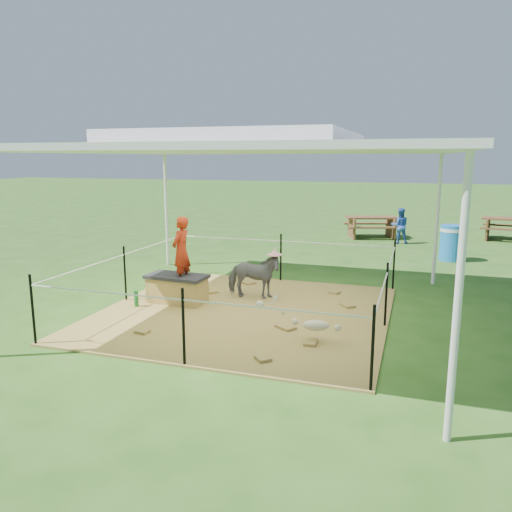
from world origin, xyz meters
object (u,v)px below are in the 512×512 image
(straw_bale, at_px, (177,290))
(picnic_table_far, at_px, (511,229))
(green_bottle, at_px, (136,299))
(picnic_table_near, at_px, (371,227))
(pony, at_px, (253,276))
(woman, at_px, (181,245))
(foal, at_px, (316,323))
(distant_person, at_px, (400,226))
(trash_barrel, at_px, (452,243))

(straw_bale, bearing_deg, picnic_table_far, 54.41)
(picnic_table_far, bearing_deg, green_bottle, -116.24)
(picnic_table_near, bearing_deg, pony, -117.29)
(woman, distance_m, picnic_table_far, 11.47)
(foal, height_order, picnic_table_near, picnic_table_near)
(woman, distance_m, green_bottle, 1.19)
(pony, relative_size, picnic_table_near, 0.60)
(green_bottle, xyz_separation_m, picnic_table_near, (3.09, 9.07, 0.17))
(foal, distance_m, distant_person, 8.88)
(trash_barrel, bearing_deg, straw_bale, -130.89)
(pony, bearing_deg, distant_person, -24.64)
(picnic_table_far, height_order, distant_person, distant_person)
(pony, bearing_deg, straw_bale, 111.78)
(woman, bearing_deg, green_bottle, -51.74)
(green_bottle, xyz_separation_m, picnic_table_far, (7.25, 9.81, 0.18))
(green_bottle, distance_m, distant_person, 9.10)
(straw_bale, bearing_deg, pony, 28.69)
(foal, height_order, distant_person, distant_person)
(straw_bale, bearing_deg, trash_barrel, 49.11)
(picnic_table_far, bearing_deg, straw_bale, -115.37)
(woman, xyz_separation_m, picnic_table_far, (6.60, 9.36, -0.71))
(pony, relative_size, trash_barrel, 1.10)
(woman, relative_size, picnic_table_far, 0.71)
(pony, bearing_deg, picnic_table_far, -39.23)
(picnic_table_near, bearing_deg, trash_barrel, -71.93)
(foal, xyz_separation_m, picnic_table_near, (-0.15, 9.75, 0.04))
(trash_barrel, bearing_deg, distant_person, 121.02)
(trash_barrel, height_order, distant_person, distant_person)
(straw_bale, xyz_separation_m, trash_barrel, (4.77, 5.51, 0.19))
(distant_person, bearing_deg, pony, 61.93)
(distant_person, bearing_deg, straw_bale, 55.59)
(foal, bearing_deg, distant_person, 73.75)
(woman, height_order, distant_person, woman)
(green_bottle, distance_m, pony, 2.08)
(trash_barrel, bearing_deg, pony, -126.40)
(woman, relative_size, foal, 1.24)
(woman, distance_m, pony, 1.41)
(green_bottle, distance_m, foal, 3.31)
(green_bottle, relative_size, picnic_table_far, 0.16)
(woman, xyz_separation_m, trash_barrel, (4.67, 5.51, -0.61))
(trash_barrel, bearing_deg, foal, -107.42)
(picnic_table_near, bearing_deg, picnic_table_far, -7.58)
(green_bottle, relative_size, foal, 0.29)
(distant_person, bearing_deg, trash_barrel, 110.67)
(pony, xyz_separation_m, distant_person, (2.26, 7.07, 0.09))
(green_bottle, bearing_deg, trash_barrel, 48.24)
(foal, bearing_deg, picnic_table_near, 79.54)
(pony, distance_m, picnic_table_far, 10.31)
(green_bottle, height_order, distant_person, distant_person)
(green_bottle, bearing_deg, straw_bale, 39.29)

